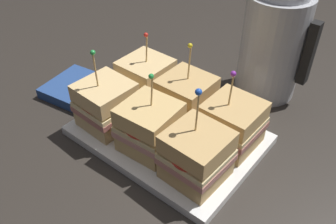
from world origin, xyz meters
name	(u,v)px	position (x,y,z in m)	size (l,w,h in m)	color
ground_plane	(168,138)	(0.00, 0.00, 0.00)	(6.00, 6.00, 0.00)	#2D2823
serving_platter	(168,135)	(0.00, 0.00, 0.01)	(0.36, 0.26, 0.02)	white
sandwich_front_left	(106,105)	(-0.11, -0.06, 0.07)	(0.11, 0.11, 0.17)	#DBB77A
sandwich_front_center	(151,128)	(0.00, -0.05, 0.07)	(0.11, 0.11, 0.16)	tan
sandwich_front_right	(196,156)	(0.11, -0.06, 0.07)	(0.11, 0.11, 0.18)	tan
sandwich_back_left	(146,80)	(-0.11, 0.06, 0.07)	(0.10, 0.10, 0.16)	#DBB77A
sandwich_back_center	(185,99)	(0.00, 0.06, 0.07)	(0.10, 0.10, 0.17)	tan
sandwich_back_right	(232,124)	(0.11, 0.05, 0.06)	(0.10, 0.10, 0.16)	tan
kettle_steel	(273,45)	(0.07, 0.28, 0.12)	(0.16, 0.14, 0.27)	#B7BABF
napkin_stack	(77,88)	(-0.27, -0.01, 0.01)	(0.15, 0.15, 0.02)	navy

